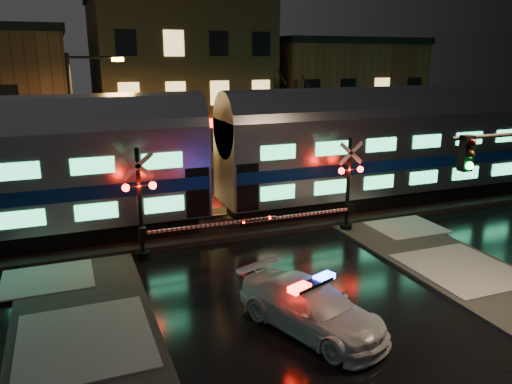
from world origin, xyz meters
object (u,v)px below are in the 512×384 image
crossing_signal_right (342,195)px  crossing_signal_left (150,214)px  police_car (311,307)px  streetlight (79,125)px

crossing_signal_right → crossing_signal_left: crossing_signal_left is taller
crossing_signal_right → crossing_signal_left: size_ratio=0.96×
police_car → crossing_signal_right: (4.98, 6.83, 1.04)m
crossing_signal_right → crossing_signal_left: (-8.30, 0.00, 0.07)m
crossing_signal_right → crossing_signal_left: bearing=180.0°
police_car → crossing_signal_left: size_ratio=0.83×
crossing_signal_right → streetlight: size_ratio=0.77×
crossing_signal_right → streetlight: 12.60m
crossing_signal_right → streetlight: bearing=147.1°
police_car → crossing_signal_right: bearing=32.8°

